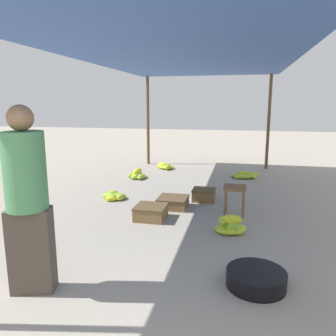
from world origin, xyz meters
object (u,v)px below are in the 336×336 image
object	(u,v)px
stool	(235,192)
banana_pile_right_0	(231,226)
banana_pile_left_0	(138,175)
banana_pile_left_2	(165,166)
banana_pile_right_1	(244,175)
crate_near	(151,212)
crate_mid	(204,195)
crate_far	(173,202)
banana_pile_left_1	(114,196)
basin_black	(256,279)
vendor_foreground	(27,199)

from	to	relation	value
stool	banana_pile_right_0	xyz separation A→B (m)	(-0.02, -0.78, -0.27)
banana_pile_left_0	banana_pile_left_2	distance (m)	1.29
banana_pile_right_1	crate_near	bearing A→B (deg)	-113.75
banana_pile_left_0	banana_pile_left_2	size ratio (longest dim) A/B	0.80
banana_pile_right_1	crate_mid	size ratio (longest dim) A/B	1.55
crate_near	crate_mid	xyz separation A→B (m)	(0.67, 1.14, -0.00)
banana_pile_right_0	crate_far	world-z (taller)	banana_pile_right_0
banana_pile_left_1	crate_near	bearing A→B (deg)	-42.27
banana_pile_left_2	banana_pile_right_1	distance (m)	2.14
basin_black	banana_pile_left_0	size ratio (longest dim) A/B	1.23
stool	basin_black	world-z (taller)	stool
basin_black	crate_mid	world-z (taller)	crate_mid
banana_pile_right_0	crate_near	bearing A→B (deg)	166.08
vendor_foreground	basin_black	xyz separation A→B (m)	(2.02, 0.51, -0.80)
crate_mid	vendor_foreground	bearing A→B (deg)	-110.70
stool	vendor_foreground	bearing A→B (deg)	-124.56
basin_black	crate_near	distance (m)	2.15
stool	banana_pile_left_0	xyz separation A→B (m)	(-2.24, 2.07, -0.29)
banana_pile_left_2	banana_pile_left_1	bearing A→B (deg)	-95.09
vendor_foreground	stool	distance (m)	3.15
banana_pile_right_0	banana_pile_left_1	bearing A→B (deg)	151.80
banana_pile_right_1	stool	bearing A→B (deg)	-93.45
stool	crate_mid	size ratio (longest dim) A/B	1.13
banana_pile_right_1	crate_far	xyz separation A→B (m)	(-1.16, -2.52, 0.03)
crate_mid	crate_far	xyz separation A→B (m)	(-0.46, -0.52, -0.01)
banana_pile_left_1	banana_pile_right_1	size ratio (longest dim) A/B	0.78
stool	banana_pile_left_0	distance (m)	3.06
vendor_foreground	crate_near	bearing A→B (deg)	75.34
crate_mid	crate_far	world-z (taller)	crate_mid
stool	basin_black	xyz separation A→B (m)	(0.25, -2.05, -0.28)
vendor_foreground	crate_mid	distance (m)	3.53
banana_pile_left_0	banana_pile_right_1	bearing A→B (deg)	13.77
stool	banana_pile_right_1	distance (m)	2.67
banana_pile_left_1	banana_pile_left_2	distance (m)	2.96
basin_black	banana_pile_right_1	xyz separation A→B (m)	(-0.09, 4.70, -0.02)
banana_pile_left_2	crate_near	distance (m)	3.84
vendor_foreground	banana_pile_right_0	size ratio (longest dim) A/B	3.81
vendor_foreground	banana_pile_left_1	size ratio (longest dim) A/B	3.50
vendor_foreground	crate_near	xyz separation A→B (m)	(0.54, 2.08, -0.78)
banana_pile_left_0	basin_black	bearing A→B (deg)	-58.82
vendor_foreground	banana_pile_right_1	xyz separation A→B (m)	(1.92, 5.21, -0.82)
vendor_foreground	stool	xyz separation A→B (m)	(1.76, 2.56, -0.52)
stool	banana_pile_left_0	world-z (taller)	stool
banana_pile_left_0	crate_near	size ratio (longest dim) A/B	1.00
banana_pile_left_0	banana_pile_right_1	distance (m)	2.47
banana_pile_left_1	vendor_foreground	bearing A→B (deg)	-82.60
banana_pile_left_0	stool	bearing A→B (deg)	-42.75
crate_far	crate_near	bearing A→B (deg)	-109.17
crate_mid	banana_pile_left_0	bearing A→B (deg)	140.15
banana_pile_left_0	crate_near	world-z (taller)	banana_pile_left_0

